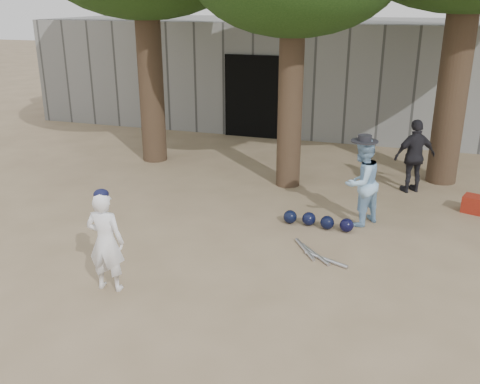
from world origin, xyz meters
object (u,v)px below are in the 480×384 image
(boy_player, at_px, (106,242))
(red_bag, at_px, (475,204))
(spectator_dark, at_px, (415,156))
(spectator_blue, at_px, (361,183))

(boy_player, relative_size, red_bag, 3.23)
(spectator_dark, xyz_separation_m, red_bag, (1.11, -0.80, -0.57))
(spectator_blue, xyz_separation_m, red_bag, (1.93, 1.15, -0.59))
(spectator_dark, bearing_deg, boy_player, 22.59)
(boy_player, xyz_separation_m, spectator_blue, (2.90, 3.19, 0.06))
(boy_player, bearing_deg, spectator_dark, -129.95)
(spectator_blue, height_order, spectator_dark, spectator_blue)
(spectator_blue, relative_size, red_bag, 3.51)
(spectator_blue, height_order, red_bag, spectator_blue)
(boy_player, relative_size, spectator_dark, 0.94)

